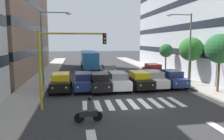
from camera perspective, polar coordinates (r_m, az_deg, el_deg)
ground_plane at (r=16.87m, az=5.47°, el=-8.87°), size 180.00×180.00×0.00m
sidewalk_right at (r=16.88m, az=-24.12°, el=-9.23°), size 2.89×90.00×0.15m
building_left_block_0 at (r=38.09m, az=20.72°, el=14.99°), size 8.96×28.64×19.96m
crosswalk_markings at (r=16.87m, az=5.47°, el=-8.85°), size 7.65×2.80×0.01m
lane_arrow_0 at (r=13.59m, az=26.86°, el=-13.78°), size 0.50×2.20×0.01m
lane_arrow_1 at (r=11.21m, az=-5.40°, el=-17.60°), size 0.50×2.20×0.01m
car_0 at (r=23.57m, az=15.52°, el=-2.16°), size 2.02×4.44×1.72m
car_1 at (r=22.73m, az=10.83°, el=-2.38°), size 2.02×4.44×1.72m
car_2 at (r=21.97m, az=7.34°, el=-2.65°), size 2.02×4.44×1.72m
car_3 at (r=21.39m, az=1.64°, el=-2.86°), size 2.02×4.44×1.72m
car_4 at (r=20.93m, az=-3.29°, el=-3.11°), size 2.02×4.44×1.72m
car_5 at (r=21.30m, az=-7.51°, el=-2.97°), size 2.02×4.44×1.72m
car_6 at (r=21.30m, az=-13.30°, el=-3.11°), size 2.02×4.44×1.72m
car_row2_0 at (r=29.74m, az=10.84°, el=-0.04°), size 2.02×4.44×1.72m
car_row2_1 at (r=28.48m, az=-0.87°, el=-0.24°), size 2.02×4.44×1.72m
bus_behind_traffic at (r=37.78m, az=-6.06°, el=3.15°), size 2.78×10.50×3.00m
motorcycle_with_rider at (r=13.08m, az=-6.12°, el=-10.83°), size 1.70×0.39×1.57m
traffic_light_gantry at (r=15.27m, az=-13.61°, el=3.46°), size 4.66×0.36×5.50m
street_lamp_left at (r=24.11m, az=19.05°, el=7.00°), size 2.82×0.28×7.48m
street_lamp_right at (r=23.31m, az=-16.87°, el=7.42°), size 3.13×0.28×7.68m
street_tree_0 at (r=21.88m, az=26.68°, el=5.04°), size 2.68×2.68×5.30m
street_tree_1 at (r=26.35m, az=20.17°, el=5.18°), size 2.71×2.71×5.09m
street_tree_2 at (r=31.95m, az=14.08°, el=4.97°), size 1.92×1.92×4.26m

